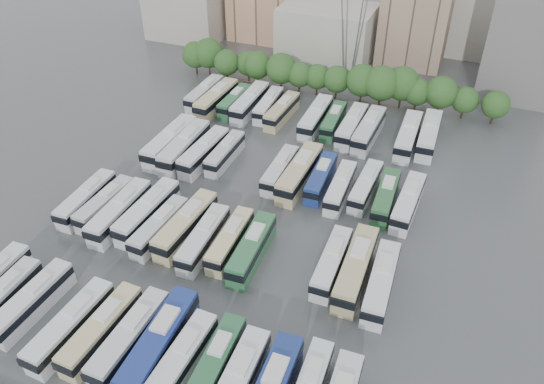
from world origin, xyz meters
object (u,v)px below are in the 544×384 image
at_px(bus_r1_s5, 186,225).
at_px(bus_r2_s13, 408,202).
at_px(bus_r1_s12, 356,268).
at_px(bus_r0_s7, 160,343).
at_px(bus_r3_s7, 316,117).
at_px(bus_r0_s6, 130,337).
at_px(bus_r3_s4, 268,105).
at_px(bus_r2_s8, 300,173).
at_px(bus_r3_s5, 282,111).
at_px(bus_r0_s2, 32,301).
at_px(bus_r1_s3, 148,212).
at_px(bus_r1_s4, 160,227).
at_px(bus_r2_s9, 321,178).
at_px(bus_r0_s9, 215,364).
at_px(bus_r2_s2, 185,147).
at_px(bus_r3_s0, 205,93).
at_px(bus_r3_s3, 250,102).
at_px(bus_r3_s12, 408,136).
at_px(bus_r1_s8, 252,249).
at_px(bus_r2_s12, 386,197).
at_px(bus_r3_s8, 333,121).
at_px(bus_r0_s5, 102,330).
at_px(bus_r3_s2, 234,101).
at_px(bus_r1_s6, 204,239).
at_px(apartment_tower, 529,29).
at_px(bus_r2_s7, 280,170).
at_px(bus_r3_s9, 352,126).
at_px(bus_r3_s13, 429,135).
at_px(bus_r2_s11, 366,186).
at_px(bus_r2_s10, 340,187).
at_px(bus_r1_s2, 120,212).
at_px(bus_r0_s1, 2,298).
at_px(bus_r3_s1, 216,99).
at_px(bus_r2_s3, 204,152).
at_px(bus_r1_s11, 332,262).
at_px(bus_r2_s4, 225,153).
at_px(bus_r2_s1, 170,142).
at_px(bus_r1_s0, 87,199).
at_px(bus_r3_s10, 369,130).
at_px(bus_r1_s7, 230,240).

distance_m(bus_r1_s5, bus_r2_s13, 31.30).
height_order(bus_r1_s5, bus_r1_s12, bus_r1_s12).
xyz_separation_m(bus_r0_s7, bus_r3_s7, (-0.26, 52.87, -0.07)).
xyz_separation_m(bus_r0_s6, bus_r3_s4, (-6.73, 55.01, -0.16)).
distance_m(bus_r2_s8, bus_r3_s5, 20.62).
height_order(bus_r0_s2, bus_r1_s5, bus_r1_s5).
xyz_separation_m(bus_r1_s3, bus_r1_s4, (3.09, -1.94, -0.23)).
bearing_deg(bus_r0_s6, bus_r3_s5, 94.46).
bearing_deg(bus_r1_s12, bus_r2_s9, 118.91).
distance_m(bus_r0_s9, bus_r2_s2, 42.14).
relative_size(bus_r3_s0, bus_r3_s3, 0.92).
relative_size(bus_r2_s13, bus_r3_s12, 0.92).
relative_size(bus_r0_s2, bus_r1_s8, 0.97).
distance_m(bus_r2_s12, bus_r3_s8, 23.27).
xyz_separation_m(bus_r0_s5, bus_r3_s2, (-9.90, 54.46, -0.15)).
bearing_deg(bus_r0_s9, bus_r1_s5, 124.20).
bearing_deg(bus_r1_s6, bus_r3_s4, 97.41).
xyz_separation_m(apartment_tower, bus_r3_s2, (-48.88, -27.61, -11.34)).
relative_size(bus_r1_s8, bus_r2_s7, 1.07).
distance_m(bus_r0_s2, bus_r0_s5, 9.87).
bearing_deg(bus_r3_s9, bus_r1_s5, -111.15).
bearing_deg(bus_r3_s13, bus_r2_s11, -110.96).
xyz_separation_m(bus_r1_s6, bus_r2_s10, (13.33, 17.77, -0.09)).
bearing_deg(bus_r1_s6, apartment_tower, 58.85).
xyz_separation_m(bus_r1_s2, bus_r3_s9, (23.43, 35.36, -0.00)).
bearing_deg(bus_r0_s1, bus_r3_s1, 87.74).
bearing_deg(bus_r1_s4, bus_r2_s7, 64.48).
distance_m(bus_r2_s3, bus_r2_s10, 23.18).
bearing_deg(bus_r1_s11, bus_r1_s6, -174.14).
height_order(bus_r1_s8, bus_r1_s12, bus_r1_s12).
distance_m(apartment_tower, bus_r3_s0, 62.79).
xyz_separation_m(bus_r3_s2, bus_r3_s5, (9.90, -0.53, 0.12)).
height_order(bus_r2_s13, bus_r3_s3, bus_r3_s3).
relative_size(bus_r0_s7, bus_r2_s11, 1.20).
distance_m(bus_r0_s7, bus_r1_s2, 23.95).
xyz_separation_m(bus_r1_s11, bus_r2_s4, (-23.44, 17.91, -0.07)).
bearing_deg(bus_r2_s11, bus_r0_s1, -129.93).
bearing_deg(bus_r3_s1, bus_r3_s9, 1.17).
bearing_deg(bus_r1_s6, bus_r0_s9, -60.91).
distance_m(bus_r1_s8, bus_r2_s3, 24.42).
bearing_deg(bus_r2_s1, bus_r1_s0, -100.58).
bearing_deg(bus_r3_s8, bus_r1_s12, -71.81).
bearing_deg(bus_r0_s1, bus_r3_s12, 53.78).
xyz_separation_m(bus_r2_s1, bus_r2_s9, (26.25, -0.02, -0.39)).
bearing_deg(bus_r1_s0, bus_r1_s11, -0.57).
relative_size(bus_r1_s4, bus_r2_s7, 1.01).
bearing_deg(bus_r0_s5, bus_r3_s4, 95.46).
height_order(bus_r2_s11, bus_r3_s10, bus_r3_s10).
height_order(bus_r1_s2, bus_r1_s7, bus_r1_s2).
bearing_deg(bus_r1_s2, bus_r1_s6, -3.07).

